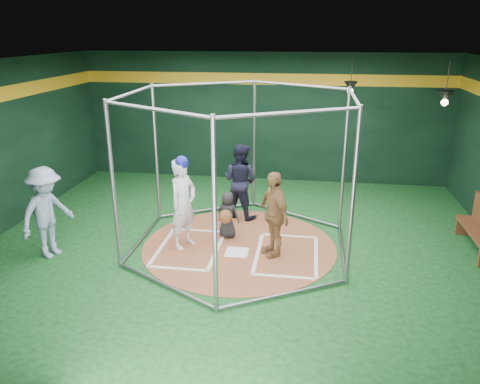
# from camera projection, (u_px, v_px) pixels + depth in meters

# --- Properties ---
(room_shell) EXTENTS (10.10, 9.10, 3.53)m
(room_shell) POSITION_uv_depth(u_px,v_px,m) (239.00, 160.00, 8.66)
(room_shell) COLOR #0D3D15
(room_shell) RESTS_ON ground
(clay_disc) EXTENTS (3.80, 3.80, 0.01)m
(clay_disc) POSITION_uv_depth(u_px,v_px,m) (239.00, 246.00, 9.23)
(clay_disc) COLOR #975636
(clay_disc) RESTS_ON ground
(home_plate) EXTENTS (0.43, 0.43, 0.01)m
(home_plate) POSITION_uv_depth(u_px,v_px,m) (237.00, 252.00, 8.94)
(home_plate) COLOR white
(home_plate) RESTS_ON clay_disc
(batter_box_left) EXTENTS (1.17, 1.77, 0.01)m
(batter_box_left) POSITION_uv_depth(u_px,v_px,m) (189.00, 248.00, 9.12)
(batter_box_left) COLOR white
(batter_box_left) RESTS_ON clay_disc
(batter_box_right) EXTENTS (1.17, 1.77, 0.01)m
(batter_box_right) POSITION_uv_depth(u_px,v_px,m) (287.00, 254.00, 8.86)
(batter_box_right) COLOR white
(batter_box_right) RESTS_ON clay_disc
(batting_cage) EXTENTS (4.05, 4.67, 3.00)m
(batting_cage) POSITION_uv_depth(u_px,v_px,m) (239.00, 174.00, 8.74)
(batting_cage) COLOR gray
(batting_cage) RESTS_ON ground
(pendant_lamp_near) EXTENTS (0.34, 0.34, 0.90)m
(pendant_lamp_near) POSITION_uv_depth(u_px,v_px,m) (351.00, 86.00, 11.38)
(pendant_lamp_near) COLOR black
(pendant_lamp_near) RESTS_ON room_shell
(pendant_lamp_far) EXTENTS (0.34, 0.34, 0.90)m
(pendant_lamp_far) POSITION_uv_depth(u_px,v_px,m) (445.00, 97.00, 9.63)
(pendant_lamp_far) COLOR black
(pendant_lamp_far) RESTS_ON room_shell
(batter_figure) EXTENTS (0.66, 0.76, 1.83)m
(batter_figure) POSITION_uv_depth(u_px,v_px,m) (183.00, 202.00, 8.94)
(batter_figure) COLOR silver
(batter_figure) RESTS_ON clay_disc
(visitor_leopard) EXTENTS (0.85, 1.02, 1.63)m
(visitor_leopard) POSITION_uv_depth(u_px,v_px,m) (274.00, 214.00, 8.64)
(visitor_leopard) COLOR tan
(visitor_leopard) RESTS_ON clay_disc
(catcher_figure) EXTENTS (0.52, 0.59, 0.96)m
(catcher_figure) POSITION_uv_depth(u_px,v_px,m) (227.00, 215.00, 9.45)
(catcher_figure) COLOR black
(catcher_figure) RESTS_ON clay_disc
(umpire) EXTENTS (1.01, 0.92, 1.70)m
(umpire) POSITION_uv_depth(u_px,v_px,m) (240.00, 181.00, 10.41)
(umpire) COLOR black
(umpire) RESTS_ON clay_disc
(bystander_blue) EXTENTS (0.98, 1.27, 1.73)m
(bystander_blue) POSITION_uv_depth(u_px,v_px,m) (47.00, 213.00, 8.59)
(bystander_blue) COLOR #8D9DBB
(bystander_blue) RESTS_ON ground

